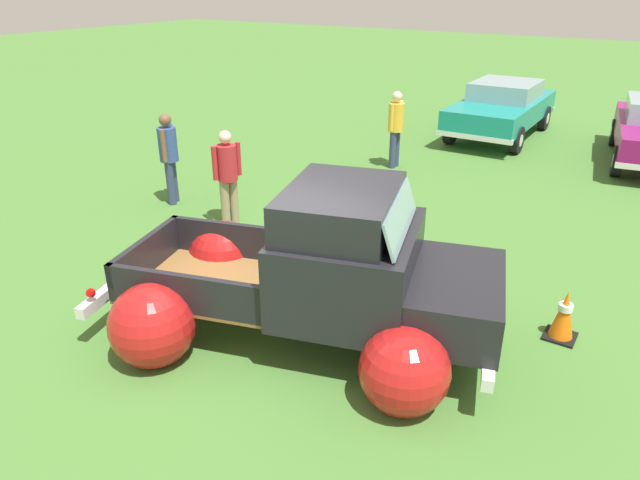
# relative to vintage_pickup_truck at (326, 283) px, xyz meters

# --- Properties ---
(ground_plane) EXTENTS (80.00, 80.00, 0.00)m
(ground_plane) POSITION_rel_vintage_pickup_truck_xyz_m (-0.37, -0.11, -0.76)
(ground_plane) COLOR #477A33
(vintage_pickup_truck) EXTENTS (4.97, 3.70, 1.96)m
(vintage_pickup_truck) POSITION_rel_vintage_pickup_truck_xyz_m (0.00, 0.00, 0.00)
(vintage_pickup_truck) COLOR black
(vintage_pickup_truck) RESTS_ON ground
(show_car_0) EXTENTS (1.92, 4.41, 1.43)m
(show_car_0) POSITION_rel_vintage_pickup_truck_xyz_m (-1.16, 10.61, 0.03)
(show_car_0) COLOR black
(show_car_0) RESTS_ON ground
(spectator_0) EXTENTS (0.46, 0.51, 1.70)m
(spectator_0) POSITION_rel_vintage_pickup_truck_xyz_m (-4.86, 2.28, 0.21)
(spectator_0) COLOR navy
(spectator_0) RESTS_ON ground
(spectator_1) EXTENTS (0.44, 0.53, 1.65)m
(spectator_1) POSITION_rel_vintage_pickup_truck_xyz_m (-3.28, 2.09, 0.18)
(spectator_1) COLOR gray
(spectator_1) RESTS_ON ground
(spectator_2) EXTENTS (0.35, 0.53, 1.69)m
(spectator_2) POSITION_rel_vintage_pickup_truck_xyz_m (-2.33, 6.60, 0.21)
(spectator_2) COLOR navy
(spectator_2) RESTS_ON ground
(lane_cone_0) EXTENTS (0.36, 0.36, 0.63)m
(lane_cone_0) POSITION_rel_vintage_pickup_truck_xyz_m (2.36, 1.54, -0.45)
(lane_cone_0) COLOR black
(lane_cone_0) RESTS_ON ground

